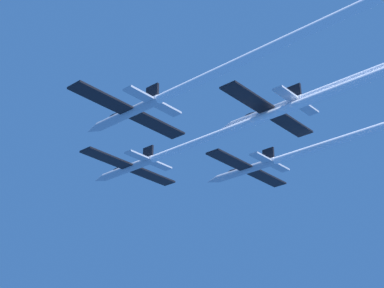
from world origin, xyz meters
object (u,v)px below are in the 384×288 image
at_px(jet_lead, 210,137).
at_px(jet_right_wing, 331,143).
at_px(jet_slot, 378,70).
at_px(jet_left_wing, 226,68).

xyz_separation_m(jet_lead, jet_right_wing, (13.53, -12.06, 0.14)).
height_order(jet_right_wing, jet_slot, jet_slot).
distance_m(jet_lead, jet_left_wing, 18.89).
bearing_deg(jet_right_wing, jet_left_wing, -177.02).
distance_m(jet_lead, jet_right_wing, 18.12).
bearing_deg(jet_left_wing, jet_lead, 45.45).
relative_size(jet_lead, jet_slot, 1.04).
height_order(jet_lead, jet_slot, jet_slot).
bearing_deg(jet_slot, jet_lead, 92.42).
height_order(jet_left_wing, jet_slot, jet_slot).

